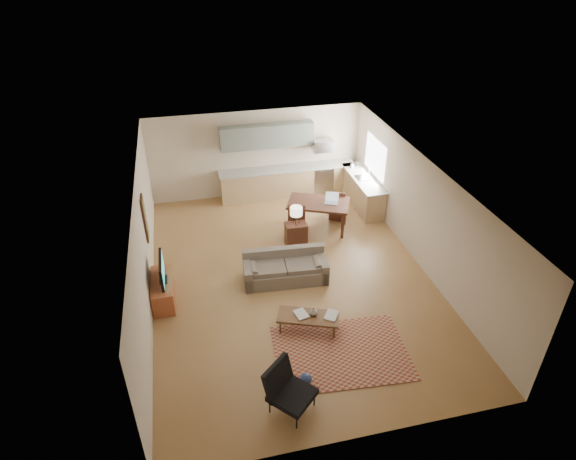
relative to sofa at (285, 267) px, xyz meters
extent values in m
plane|color=olive|center=(0.16, 0.08, -0.36)|extent=(9.00, 9.00, 0.00)
plane|color=white|center=(0.16, 0.08, 2.34)|extent=(9.00, 9.00, 0.00)
plane|color=#BFB098|center=(0.16, 4.58, 0.99)|extent=(6.50, 0.00, 6.50)
plane|color=#BFB098|center=(0.16, -4.42, 0.99)|extent=(6.50, 0.00, 6.50)
plane|color=#BFB098|center=(-3.09, 0.08, 0.99)|extent=(0.00, 9.00, 9.00)
plane|color=#BFB098|center=(3.41, 0.08, 0.99)|extent=(0.00, 9.00, 9.00)
cube|color=#A5A8AD|center=(2.16, 4.26, 0.09)|extent=(0.62, 0.62, 0.90)
cube|color=#A5A8AD|center=(2.16, 4.28, 1.19)|extent=(0.62, 0.40, 0.35)
cube|color=slate|center=(0.46, 4.41, 1.59)|extent=(2.80, 0.34, 0.70)
cube|color=white|center=(3.39, 3.08, 1.19)|extent=(0.02, 1.40, 1.05)
cube|color=maroon|center=(0.55, -2.56, -0.35)|extent=(2.77, 2.03, 0.02)
imported|color=maroon|center=(-0.17, -1.73, 0.04)|extent=(0.38, 0.43, 0.03)
imported|color=navy|center=(0.45, -1.81, 0.03)|extent=(0.56, 0.57, 0.03)
imported|color=black|center=(0.19, -1.76, 0.11)|extent=(0.20, 0.20, 0.18)
imported|color=beige|center=(2.99, 3.81, 0.66)|extent=(0.12, 0.12, 0.19)
camera|label=1|loc=(-2.02, -8.95, 6.78)|focal=30.00mm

